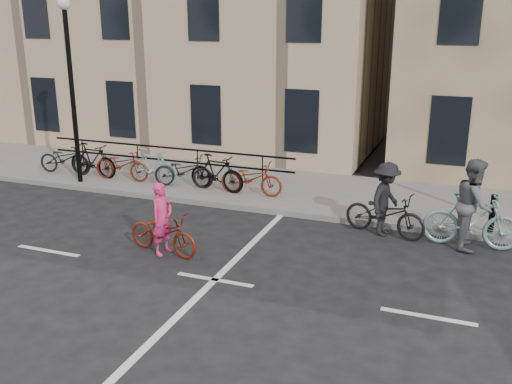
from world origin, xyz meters
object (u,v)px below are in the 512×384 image
(cyclist_grey, at_px, (473,212))
(cyclist_dark, at_px, (385,207))
(lamp_post, at_px, (70,69))
(cyclist_pink, at_px, (163,229))

(cyclist_grey, xyz_separation_m, cyclist_dark, (-1.89, 0.09, -0.13))
(lamp_post, bearing_deg, cyclist_grey, -4.50)
(cyclist_dark, bearing_deg, lamp_post, 99.77)
(lamp_post, distance_m, cyclist_pink, 6.75)
(lamp_post, relative_size, cyclist_pink, 2.84)
(cyclist_pink, relative_size, cyclist_grey, 0.89)
(lamp_post, height_order, cyclist_pink, lamp_post)
(lamp_post, bearing_deg, cyclist_dark, -4.85)
(lamp_post, relative_size, cyclist_grey, 2.52)
(lamp_post, distance_m, cyclist_dark, 9.63)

